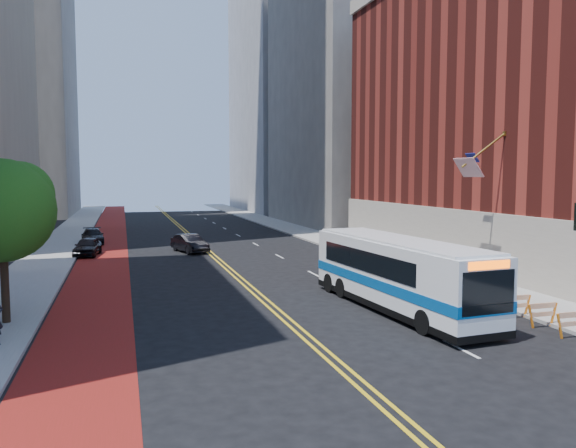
{
  "coord_description": "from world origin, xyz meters",
  "views": [
    {
      "loc": [
        -6.61,
        -18.92,
        6.13
      ],
      "look_at": [
        1.34,
        8.0,
        3.73
      ],
      "focal_mm": 35.0,
      "sensor_mm": 36.0,
      "label": 1
    }
  ],
  "objects_px": {
    "car_b": "(190,243)",
    "car_c": "(93,236)",
    "street_tree": "(3,206)",
    "transit_bus": "(397,273)",
    "car_a": "(87,247)"
  },
  "relations": [
    {
      "from": "car_b",
      "to": "car_c",
      "type": "xyz_separation_m",
      "value": [
        -7.8,
        8.13,
        -0.04
      ]
    },
    {
      "from": "car_c",
      "to": "car_b",
      "type": "bearing_deg",
      "value": -49.89
    },
    {
      "from": "street_tree",
      "to": "car_c",
      "type": "xyz_separation_m",
      "value": [
        1.94,
        28.45,
        -4.23
      ]
    },
    {
      "from": "street_tree",
      "to": "transit_bus",
      "type": "relative_size",
      "value": 0.55
    },
    {
      "from": "car_a",
      "to": "car_b",
      "type": "height_order",
      "value": "car_b"
    },
    {
      "from": "car_a",
      "to": "transit_bus",
      "type": "bearing_deg",
      "value": -49.38
    },
    {
      "from": "car_b",
      "to": "car_c",
      "type": "height_order",
      "value": "car_b"
    },
    {
      "from": "car_b",
      "to": "car_c",
      "type": "bearing_deg",
      "value": 116.25
    },
    {
      "from": "street_tree",
      "to": "car_a",
      "type": "bearing_deg",
      "value": 84.61
    },
    {
      "from": "street_tree",
      "to": "car_b",
      "type": "height_order",
      "value": "street_tree"
    },
    {
      "from": "car_a",
      "to": "car_b",
      "type": "xyz_separation_m",
      "value": [
        7.8,
        -0.27,
        0.02
      ]
    },
    {
      "from": "car_a",
      "to": "car_c",
      "type": "distance_m",
      "value": 7.86
    },
    {
      "from": "transit_bus",
      "to": "car_c",
      "type": "height_order",
      "value": "transit_bus"
    },
    {
      "from": "transit_bus",
      "to": "car_c",
      "type": "bearing_deg",
      "value": 111.28
    },
    {
      "from": "car_a",
      "to": "car_c",
      "type": "height_order",
      "value": "car_a"
    }
  ]
}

